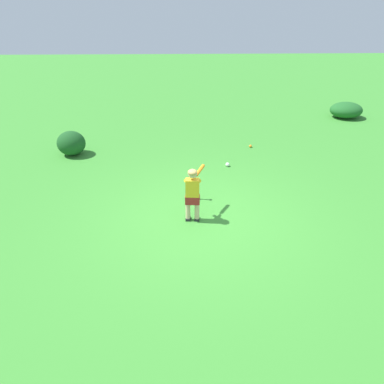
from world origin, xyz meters
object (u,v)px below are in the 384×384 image
Objects in this scene: play_ball_center_lawn at (227,165)px; batting_tee at (193,195)px; child_batter at (193,190)px; play_ball_near_batter at (250,146)px.

batting_tee is (-0.91, -1.58, 0.05)m from play_ball_center_lawn.
child_batter is at bearing -111.63° from play_ball_center_lawn.
child_batter is 2.60m from play_ball_center_lawn.
play_ball_center_lawn is at bearing -122.72° from play_ball_near_batter.
play_ball_near_batter is at bearing 57.28° from play_ball_center_lawn.
play_ball_near_batter is (0.78, 1.21, -0.01)m from play_ball_center_lawn.
play_ball_center_lawn is 1.25× the size of play_ball_near_batter.
play_ball_near_batter is at bearing 64.35° from child_batter.
play_ball_near_batter is at bearing 58.87° from batting_tee.
child_batter is at bearing -115.65° from play_ball_near_batter.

